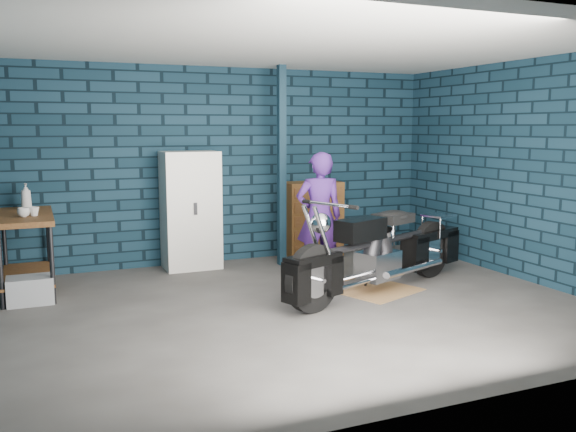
% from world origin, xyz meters
% --- Properties ---
extents(ground, '(6.00, 6.00, 0.00)m').
position_xyz_m(ground, '(0.00, 0.00, 0.00)').
color(ground, '#54514E').
rests_on(ground, ground).
extents(room_walls, '(6.02, 5.01, 2.71)m').
position_xyz_m(room_walls, '(0.00, 0.55, 1.90)').
color(room_walls, '#0F2532').
rests_on(room_walls, ground).
extents(support_post, '(0.10, 0.10, 2.70)m').
position_xyz_m(support_post, '(0.55, 1.95, 1.35)').
color(support_post, '#112836').
rests_on(support_post, ground).
extents(workbench, '(0.60, 1.40, 0.91)m').
position_xyz_m(workbench, '(-2.68, 1.75, 0.46)').
color(workbench, brown).
rests_on(workbench, ground).
extents(drip_mat, '(1.06, 0.93, 0.01)m').
position_xyz_m(drip_mat, '(1.08, 0.21, 0.00)').
color(drip_mat, olive).
rests_on(drip_mat, ground).
extents(motorcycle, '(2.61, 1.56, 1.12)m').
position_xyz_m(motorcycle, '(1.08, 0.21, 0.56)').
color(motorcycle, black).
rests_on(motorcycle, ground).
extents(person, '(0.65, 0.50, 1.59)m').
position_xyz_m(person, '(0.67, 1.01, 0.79)').
color(person, '#462078').
rests_on(person, ground).
extents(storage_bin, '(0.47, 0.33, 0.29)m').
position_xyz_m(storage_bin, '(-2.66, 1.25, 0.15)').
color(storage_bin, '#92949A').
rests_on(storage_bin, ground).
extents(locker, '(0.73, 0.52, 1.57)m').
position_xyz_m(locker, '(-0.65, 2.23, 0.78)').
color(locker, silver).
rests_on(locker, ground).
extents(tool_chest, '(0.82, 0.46, 1.10)m').
position_xyz_m(tool_chest, '(1.14, 2.23, 0.55)').
color(tool_chest, brown).
rests_on(tool_chest, ground).
extents(shop_stool, '(0.43, 0.43, 0.60)m').
position_xyz_m(shop_stool, '(2.11, 1.78, 0.30)').
color(shop_stool, '#C0B691').
rests_on(shop_stool, ground).
extents(cup_a, '(0.16, 0.16, 0.10)m').
position_xyz_m(cup_a, '(-2.68, 1.50, 0.96)').
color(cup_a, '#C0B691').
rests_on(cup_a, workbench).
extents(cup_b, '(0.14, 0.14, 0.10)m').
position_xyz_m(cup_b, '(-2.57, 1.54, 0.96)').
color(cup_b, '#C0B691').
rests_on(cup_b, workbench).
extents(bottle, '(0.15, 0.15, 0.31)m').
position_xyz_m(bottle, '(-2.65, 2.16, 1.07)').
color(bottle, '#92949A').
rests_on(bottle, workbench).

